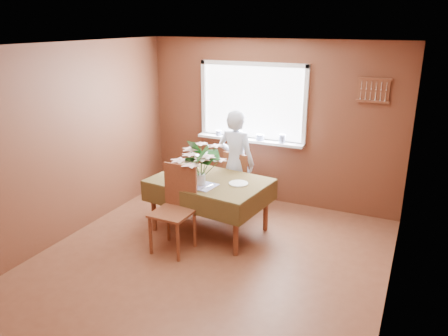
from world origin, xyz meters
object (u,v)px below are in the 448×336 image
at_px(chair_near, 176,205).
at_px(flower_bouquet, 201,161).
at_px(chair_far, 239,179).
at_px(seated_woman, 236,163).
at_px(dining_table, 209,186).

relative_size(chair_near, flower_bouquet, 1.82).
relative_size(chair_far, flower_bouquet, 1.59).
bearing_deg(seated_woman, dining_table, 88.22).
bearing_deg(flower_bouquet, seated_woman, 84.09).
relative_size(chair_near, seated_woman, 0.68).
relative_size(dining_table, seated_woman, 1.04).
bearing_deg(dining_table, seated_woman, 90.00).
distance_m(dining_table, seated_woman, 0.71).
bearing_deg(flower_bouquet, chair_far, 83.23).
xyz_separation_m(dining_table, flower_bouquet, (-0.01, -0.22, 0.42)).
height_order(chair_near, seated_woman, seated_woman).
distance_m(dining_table, chair_far, 0.77).
bearing_deg(dining_table, chair_far, 88.99).
distance_m(seated_woman, flower_bouquet, 0.95).
relative_size(chair_far, seated_woman, 0.60).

